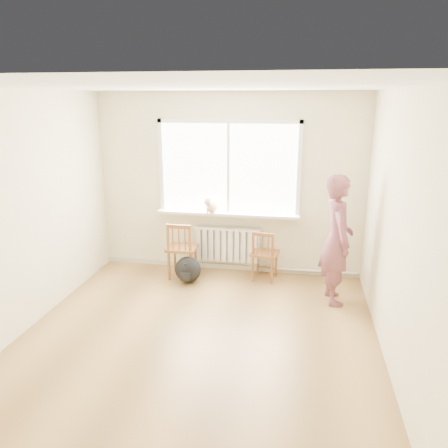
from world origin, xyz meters
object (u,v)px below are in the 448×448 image
at_px(cat, 211,206).
at_px(chair_left, 181,250).
at_px(chair_right, 264,255).
at_px(backpack, 188,270).
at_px(person, 337,240).

bearing_deg(cat, chair_left, -126.17).
distance_m(chair_left, cat, 0.79).
distance_m(chair_right, backpack, 1.13).
bearing_deg(backpack, chair_right, 14.08).
xyz_separation_m(chair_left, chair_right, (1.21, 0.14, -0.05)).
relative_size(chair_left, person, 0.51).
bearing_deg(chair_right, backpack, 23.26).
bearing_deg(chair_left, backpack, 133.01).
height_order(chair_right, cat, cat).
bearing_deg(backpack, cat, 57.04).
height_order(chair_right, backpack, chair_right).
bearing_deg(person, chair_left, 69.08).
height_order(chair_right, person, person).
bearing_deg(chair_left, cat, -145.50).
relative_size(cat, backpack, 0.99).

